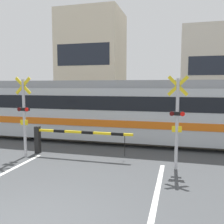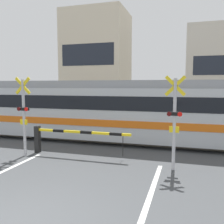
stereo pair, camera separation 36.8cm
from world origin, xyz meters
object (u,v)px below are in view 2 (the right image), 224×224
(crossing_barrier_near, at_px, (61,136))
(crossing_signal_left, at_px, (24,113))
(crossing_signal_right, at_px, (174,119))
(pedestrian, at_px, (127,111))
(commuter_train, at_px, (131,109))
(crossing_barrier_far, at_px, (157,120))

(crossing_barrier_near, xyz_separation_m, crossing_signal_left, (-1.28, -0.58, 0.95))
(crossing_barrier_near, xyz_separation_m, crossing_signal_right, (4.50, -0.58, 0.95))
(crossing_signal_right, xyz_separation_m, pedestrian, (-3.69, 8.74, -0.75))
(crossing_signal_left, distance_m, pedestrian, 9.02)
(crossing_barrier_near, xyz_separation_m, pedestrian, (0.80, 8.17, 0.20))
(commuter_train, bearing_deg, crossing_signal_right, -58.49)
(crossing_signal_right, bearing_deg, crossing_barrier_near, 172.69)
(crossing_barrier_near, bearing_deg, crossing_signal_left, -155.81)
(commuter_train, height_order, pedestrian, commuter_train)
(commuter_train, height_order, crossing_signal_left, crossing_signal_left)
(crossing_barrier_near, height_order, crossing_barrier_far, same)
(pedestrian, bearing_deg, commuter_train, -74.35)
(crossing_signal_left, bearing_deg, crossing_barrier_near, 24.19)
(crossing_barrier_near, height_order, pedestrian, pedestrian)
(commuter_train, distance_m, crossing_signal_right, 4.38)
(commuter_train, height_order, crossing_signal_right, crossing_signal_right)
(crossing_barrier_far, xyz_separation_m, crossing_signal_left, (-4.50, -6.45, 0.95))
(crossing_barrier_near, relative_size, crossing_barrier_far, 1.00)
(crossing_barrier_near, relative_size, crossing_signal_left, 1.31)
(crossing_signal_left, bearing_deg, commuter_train, 46.90)
(crossing_barrier_far, bearing_deg, crossing_signal_left, -124.86)
(crossing_barrier_far, bearing_deg, pedestrian, 136.44)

